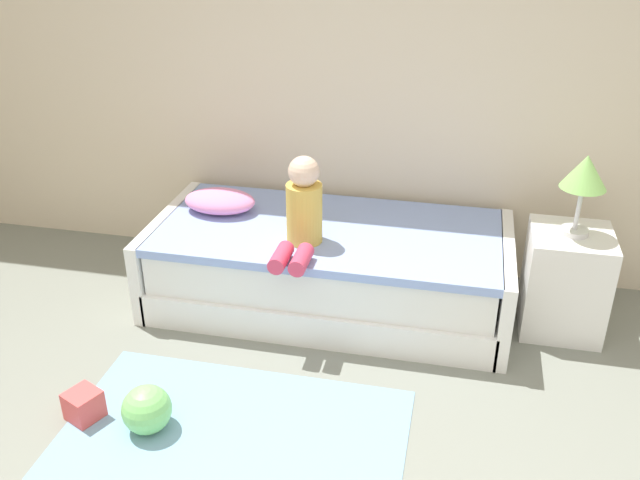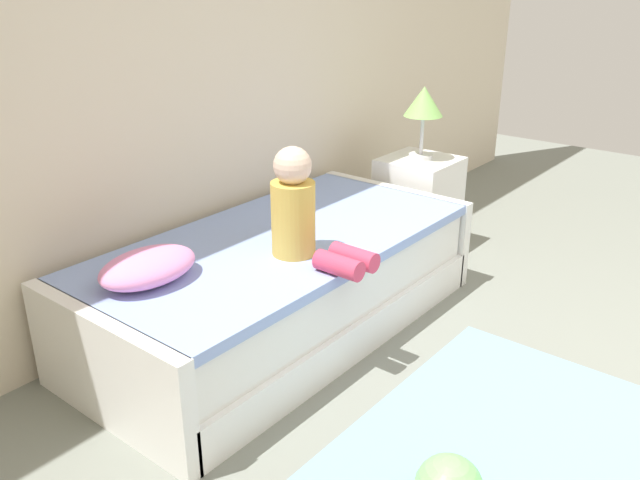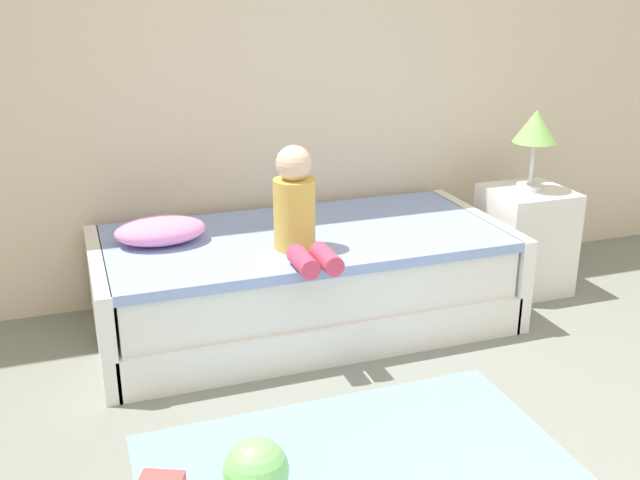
{
  "view_description": "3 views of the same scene",
  "coord_description": "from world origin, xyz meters",
  "px_view_note": "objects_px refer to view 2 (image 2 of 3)",
  "views": [
    {
      "loc": [
        0.64,
        -1.53,
        2.28
      ],
      "look_at": [
        -0.08,
        1.75,
        0.55
      ],
      "focal_mm": 38.69,
      "sensor_mm": 36.0,
      "label": 1
    },
    {
      "loc": [
        -2.27,
        -0.02,
        1.72
      ],
      "look_at": [
        -0.08,
        1.75,
        0.55
      ],
      "focal_mm": 37.05,
      "sensor_mm": 36.0,
      "label": 2
    },
    {
      "loc": [
        -1.18,
        -1.38,
        1.74
      ],
      "look_at": [
        -0.08,
        1.75,
        0.55
      ],
      "focal_mm": 41.53,
      "sensor_mm": 36.0,
      "label": 3
    }
  ],
  "objects_px": {
    "bed": "(281,284)",
    "pillow": "(148,267)",
    "child_figure": "(301,214)",
    "table_lamp": "(424,105)",
    "nightstand": "(418,203)"
  },
  "relations": [
    {
      "from": "bed",
      "to": "pillow",
      "type": "height_order",
      "value": "pillow"
    },
    {
      "from": "bed",
      "to": "child_figure",
      "type": "height_order",
      "value": "child_figure"
    },
    {
      "from": "table_lamp",
      "to": "child_figure",
      "type": "height_order",
      "value": "table_lamp"
    },
    {
      "from": "table_lamp",
      "to": "pillow",
      "type": "xyz_separation_m",
      "value": [
        -2.05,
        0.08,
        -0.37
      ]
    },
    {
      "from": "child_figure",
      "to": "pillow",
      "type": "bearing_deg",
      "value": 151.29
    },
    {
      "from": "nightstand",
      "to": "child_figure",
      "type": "height_order",
      "value": "child_figure"
    },
    {
      "from": "pillow",
      "to": "bed",
      "type": "bearing_deg",
      "value": -8.08
    },
    {
      "from": "table_lamp",
      "to": "pillow",
      "type": "height_order",
      "value": "table_lamp"
    },
    {
      "from": "bed",
      "to": "table_lamp",
      "type": "xyz_separation_m",
      "value": [
        1.35,
        0.02,
        0.69
      ]
    },
    {
      "from": "nightstand",
      "to": "bed",
      "type": "bearing_deg",
      "value": -178.98
    },
    {
      "from": "nightstand",
      "to": "pillow",
      "type": "bearing_deg",
      "value": 177.88
    },
    {
      "from": "child_figure",
      "to": "bed",
      "type": "bearing_deg",
      "value": 65.42
    },
    {
      "from": "bed",
      "to": "child_figure",
      "type": "relative_size",
      "value": 4.14
    },
    {
      "from": "nightstand",
      "to": "table_lamp",
      "type": "bearing_deg",
      "value": 0.0
    },
    {
      "from": "nightstand",
      "to": "child_figure",
      "type": "bearing_deg",
      "value": -170.15
    }
  ]
}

